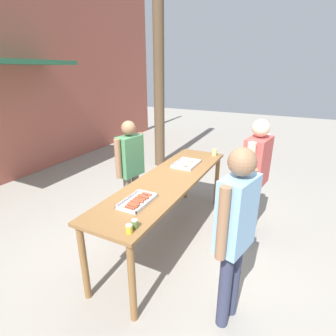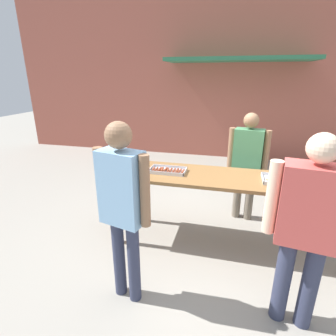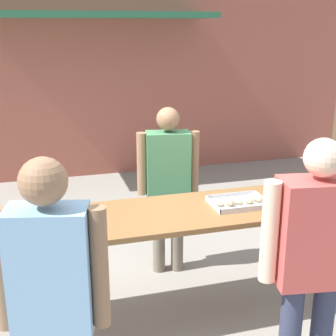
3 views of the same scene
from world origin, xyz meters
name	(u,v)px [view 1 (image 1 of 3)]	position (x,y,z in m)	size (l,w,h in m)	color
ground_plane	(168,238)	(0.00, 0.00, 0.00)	(24.00, 24.00, 0.00)	gray
serving_table	(168,186)	(0.00, 0.00, 0.83)	(2.73, 0.71, 0.93)	brown
food_tray_sausages	(138,202)	(-0.74, -0.01, 0.95)	(0.45, 0.26, 0.04)	silver
food_tray_buns	(186,164)	(0.59, -0.01, 0.95)	(0.44, 0.32, 0.07)	silver
condiment_jar_mustard	(129,229)	(-1.23, -0.25, 0.97)	(0.06, 0.06, 0.08)	gold
condiment_jar_ketchup	(135,224)	(-1.15, -0.25, 0.97)	(0.06, 0.06, 0.08)	#567A38
beer_cup	(214,152)	(1.23, -0.24, 0.98)	(0.08, 0.08, 0.11)	#DBC67A
person_server_behind_table	(130,163)	(0.23, 0.76, 0.95)	(0.56, 0.28, 1.59)	#756B5B
person_customer_holding_hotdog	(235,226)	(-0.88, -1.08, 1.04)	(0.54, 0.29, 1.73)	#333851
person_customer_with_cup	(256,171)	(0.62, -1.00, 1.00)	(0.65, 0.32, 1.69)	#333851
utility_pole	(158,35)	(2.69, 1.60, 2.96)	(1.10, 0.25, 5.78)	brown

